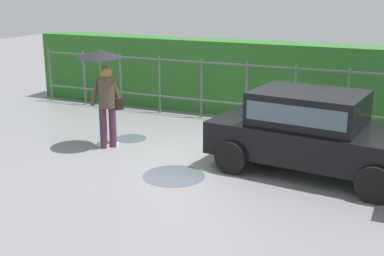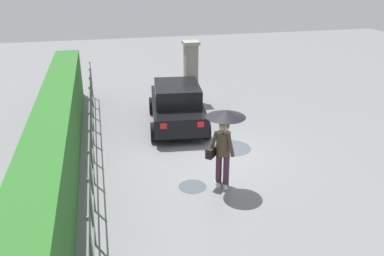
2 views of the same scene
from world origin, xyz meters
TOP-DOWN VIEW (x-y plane):
  - ground_plane at (0.00, 0.00)m, footprint 40.00×40.00m
  - car at (2.31, 0.44)m, footprint 3.89×2.21m
  - pedestrian at (-1.90, 0.15)m, footprint 0.93×0.93m
  - fence_section at (0.14, 3.24)m, footprint 12.00×0.05m
  - hedge_row at (0.14, 4.08)m, footprint 12.95×0.90m
  - puddle_near at (0.15, -0.81)m, footprint 1.13×1.13m
  - puddle_far at (-1.74, 0.87)m, footprint 0.70×0.70m

SIDE VIEW (x-z plane):
  - ground_plane at x=0.00m, z-range 0.00..0.00m
  - puddle_near at x=0.15m, z-range 0.00..0.00m
  - puddle_far at x=-1.74m, z-range 0.00..0.00m
  - car at x=2.31m, z-range 0.06..1.54m
  - fence_section at x=0.14m, z-range 0.08..1.58m
  - hedge_row at x=0.14m, z-range 0.00..1.90m
  - pedestrian at x=-1.90m, z-range 0.43..2.48m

